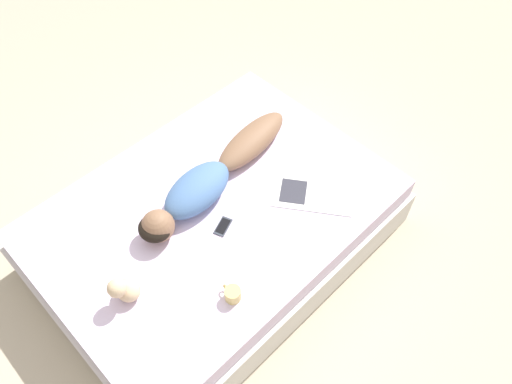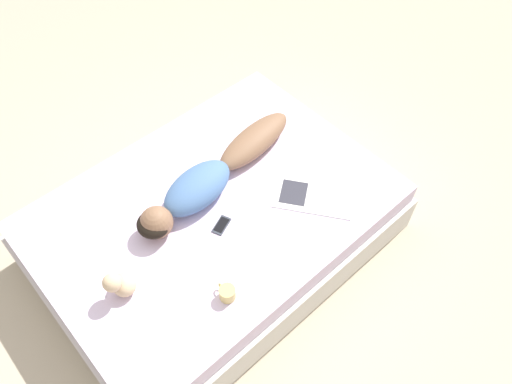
% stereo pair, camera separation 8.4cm
% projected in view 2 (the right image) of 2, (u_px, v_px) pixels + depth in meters
% --- Properties ---
extents(ground_plane, '(12.00, 12.00, 0.00)m').
position_uv_depth(ground_plane, '(217.00, 243.00, 3.58)').
color(ground_plane, '#B7A88E').
extents(bed, '(1.65, 2.28, 0.46)m').
position_uv_depth(bed, '(215.00, 225.00, 3.40)').
color(bed, beige).
rests_on(bed, ground_plane).
extents(person, '(0.41, 1.39, 0.20)m').
position_uv_depth(person, '(211.00, 176.00, 3.25)').
color(person, brown).
rests_on(person, bed).
extents(open_magazine, '(0.58, 0.53, 0.01)m').
position_uv_depth(open_magazine, '(312.00, 196.00, 3.26)').
color(open_magazine, white).
rests_on(open_magazine, bed).
extents(coffee_mug, '(0.13, 0.09, 0.08)m').
position_uv_depth(coffee_mug, '(227.00, 293.00, 2.79)').
color(coffee_mug, tan).
rests_on(coffee_mug, bed).
extents(cell_phone, '(0.12, 0.16, 0.01)m').
position_uv_depth(cell_phone, '(221.00, 225.00, 3.12)').
color(cell_phone, '#333842').
rests_on(cell_phone, bed).
extents(plush_toy, '(0.15, 0.17, 0.21)m').
position_uv_depth(plush_toy, '(120.00, 284.00, 2.77)').
color(plush_toy, '#D1B289').
rests_on(plush_toy, bed).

